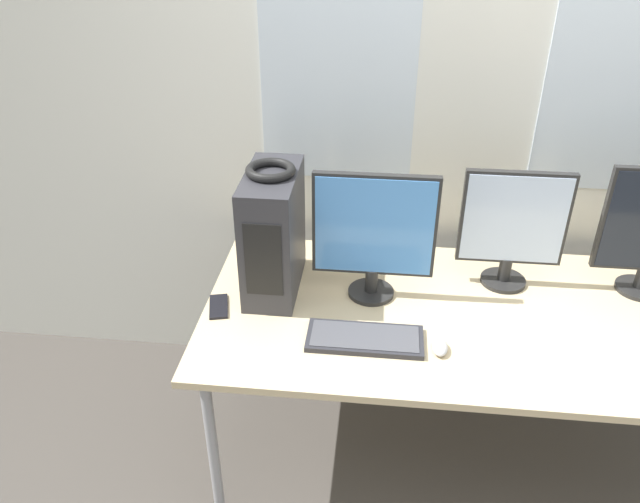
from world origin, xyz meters
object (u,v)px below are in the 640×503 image
pc_tower (273,233)px  cell_phone (219,307)px  monitor_right_near (513,226)px  keyboard (365,338)px  mouse (440,347)px  headphones (270,170)px  monitor_main (374,233)px

pc_tower → cell_phone: pc_tower is taller
monitor_right_near → keyboard: 0.71m
monitor_right_near → mouse: (-0.27, -0.45, -0.23)m
monitor_right_near → cell_phone: size_ratio=2.99×
cell_phone → monitor_right_near: bearing=1.0°
pc_tower → headphones: headphones is taller
mouse → cell_phone: size_ratio=0.58×
headphones → monitor_main: (0.37, -0.02, -0.22)m
headphones → monitor_right_near: (0.89, 0.12, -0.24)m
pc_tower → cell_phone: size_ratio=2.99×
pc_tower → cell_phone: (-0.18, -0.17, -0.23)m
keyboard → cell_phone: size_ratio=2.53×
headphones → cell_phone: 0.54m
cell_phone → mouse: bearing=-25.3°
monitor_main → keyboard: monitor_main is taller
headphones → pc_tower: bearing=-90.0°
cell_phone → keyboard: bearing=-27.9°
monitor_right_near → keyboard: bearing=-141.1°
pc_tower → keyboard: (0.36, -0.30, -0.23)m
headphones → mouse: size_ratio=1.96×
keyboard → mouse: bearing=-5.5°
headphones → monitor_right_near: size_ratio=0.38×
mouse → cell_phone: 0.82m
monitor_main → pc_tower: bearing=177.4°
headphones → mouse: bearing=-28.1°
pc_tower → keyboard: bearing=-39.9°
keyboard → cell_phone: (-0.55, 0.14, -0.01)m
monitor_main → cell_phone: (-0.56, -0.15, -0.26)m
headphones → monitor_right_near: headphones is taller
monitor_right_near → cell_phone: monitor_right_near is taller
monitor_right_near → mouse: bearing=-121.3°
pc_tower → mouse: pc_tower is taller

